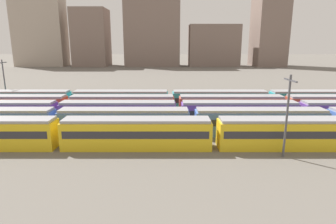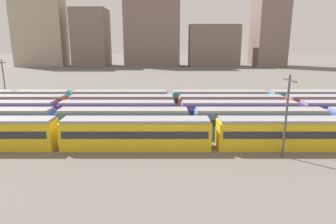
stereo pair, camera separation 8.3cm
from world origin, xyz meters
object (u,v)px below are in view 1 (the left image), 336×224
at_px(train_track_1, 328,122).
at_px(catenary_pole_0, 287,112).
at_px(train_track_0, 137,133).
at_px(train_track_2, 299,113).
at_px(train_track_3, 177,106).
at_px(catenary_pole_1, 5,81).
at_px(train_track_4, 170,100).

xyz_separation_m(train_track_1, catenary_pole_0, (-9.17, -7.98, 3.28)).
bearing_deg(train_track_0, train_track_2, 23.13).
height_order(train_track_3, catenary_pole_0, catenary_pole_0).
bearing_deg(catenary_pole_0, train_track_2, 60.46).
bearing_deg(train_track_3, catenary_pole_0, -57.78).
distance_m(train_track_0, catenary_pole_1, 37.37).
distance_m(train_track_0, train_track_3, 16.48).
xyz_separation_m(train_track_2, catenary_pole_1, (-53.12, 13.21, 3.35)).
height_order(train_track_1, train_track_2, same).
height_order(train_track_0, train_track_4, same).
bearing_deg(catenary_pole_1, train_track_0, -39.38).
height_order(train_track_3, catenary_pole_1, catenary_pole_1).
xyz_separation_m(train_track_0, train_track_4, (4.22, 20.80, 0.00)).
distance_m(catenary_pole_0, catenary_pole_1, 52.73).
bearing_deg(train_track_2, train_track_1, -71.83).
bearing_deg(train_track_2, catenary_pole_0, -119.54).
xyz_separation_m(train_track_1, train_track_4, (-21.84, 15.60, 0.00)).
bearing_deg(train_track_3, catenary_pole_1, 166.77).
relative_size(train_track_1, catenary_pole_1, 11.93).
xyz_separation_m(train_track_3, catenary_pole_1, (-34.07, 8.01, 3.35)).
bearing_deg(train_track_4, catenary_pole_0, -61.75).
height_order(train_track_1, train_track_4, same).
height_order(train_track_1, catenary_pole_0, catenary_pole_0).
bearing_deg(train_track_0, catenary_pole_1, 140.62).
relative_size(train_track_2, train_track_4, 1.51).
bearing_deg(train_track_4, train_track_3, -78.21).
distance_m(train_track_0, train_track_1, 26.57).
height_order(train_track_4, catenary_pole_0, catenary_pole_0).
bearing_deg(train_track_1, train_track_4, 144.47).
bearing_deg(train_track_3, train_track_0, -108.77).
height_order(train_track_2, train_track_3, same).
bearing_deg(train_track_0, train_track_1, 11.28).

